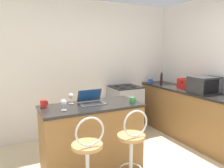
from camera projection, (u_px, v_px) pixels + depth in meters
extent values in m
cube|color=silver|center=(83.00, 68.00, 4.30)|extent=(12.00, 0.06, 2.60)
cube|color=olive|center=(92.00, 138.00, 3.05)|extent=(1.34, 0.59, 0.90)
cube|color=black|center=(91.00, 106.00, 2.97)|extent=(1.37, 0.62, 0.03)
cube|color=olive|center=(198.00, 118.00, 3.93)|extent=(0.56, 2.75, 0.90)
cube|color=black|center=(200.00, 93.00, 3.85)|extent=(0.59, 2.78, 0.03)
cylinder|color=#B7844C|center=(87.00, 146.00, 2.37)|extent=(0.34, 0.34, 0.04)
torus|color=silver|center=(90.00, 132.00, 2.26)|extent=(0.32, 0.02, 0.32)
cylinder|color=silver|center=(131.00, 161.00, 2.67)|extent=(0.04, 0.04, 0.63)
cylinder|color=#B7844C|center=(131.00, 136.00, 2.62)|extent=(0.34, 0.34, 0.04)
torus|color=silver|center=(136.00, 124.00, 2.50)|extent=(0.32, 0.02, 0.32)
cube|color=#47474C|center=(93.00, 104.00, 3.00)|extent=(0.35, 0.21, 0.01)
cube|color=black|center=(93.00, 104.00, 2.98)|extent=(0.30, 0.11, 0.00)
cube|color=#47474C|center=(89.00, 95.00, 3.08)|extent=(0.35, 0.09, 0.18)
cube|color=#19478C|center=(90.00, 95.00, 3.08)|extent=(0.31, 0.07, 0.15)
cube|color=#2D2D30|center=(204.00, 85.00, 3.74)|extent=(0.48, 0.37, 0.28)
cube|color=black|center=(212.00, 87.00, 3.55)|extent=(0.33, 0.01, 0.23)
cube|color=#4C4C51|center=(221.00, 86.00, 3.65)|extent=(0.10, 0.01, 0.23)
cube|color=red|center=(186.00, 84.00, 4.15)|extent=(0.17, 0.29, 0.19)
cube|color=black|center=(185.00, 79.00, 4.12)|extent=(0.04, 0.20, 0.00)
cube|color=black|center=(187.00, 79.00, 4.15)|extent=(0.04, 0.20, 0.00)
cube|color=black|center=(182.00, 82.00, 4.11)|extent=(0.02, 0.02, 0.02)
cube|color=#9EA3A8|center=(125.00, 109.00, 4.48)|extent=(0.57, 0.56, 0.91)
cube|color=black|center=(132.00, 115.00, 4.23)|extent=(0.48, 0.01, 0.41)
cube|color=black|center=(125.00, 87.00, 4.40)|extent=(0.57, 0.56, 0.02)
cylinder|color=black|center=(123.00, 88.00, 4.25)|extent=(0.11, 0.11, 0.01)
cylinder|color=black|center=(134.00, 87.00, 4.36)|extent=(0.11, 0.11, 0.01)
cylinder|color=black|center=(117.00, 86.00, 4.45)|extent=(0.11, 0.11, 0.01)
cylinder|color=black|center=(128.00, 85.00, 4.56)|extent=(0.11, 0.11, 0.01)
cylinder|color=#2D51AD|center=(150.00, 81.00, 4.77)|extent=(0.09, 0.09, 0.09)
torus|color=#2D51AD|center=(152.00, 81.00, 4.80)|extent=(0.01, 0.06, 0.06)
cylinder|color=silver|center=(64.00, 110.00, 2.70)|extent=(0.06, 0.06, 0.00)
cylinder|color=silver|center=(64.00, 107.00, 2.70)|extent=(0.01, 0.01, 0.07)
sphere|color=silver|center=(64.00, 102.00, 2.69)|extent=(0.07, 0.07, 0.07)
cylinder|color=silver|center=(71.00, 104.00, 3.03)|extent=(0.06, 0.06, 0.00)
cylinder|color=silver|center=(71.00, 101.00, 3.02)|extent=(0.01, 0.01, 0.08)
sphere|color=silver|center=(71.00, 96.00, 3.01)|extent=(0.07, 0.07, 0.07)
cylinder|color=red|center=(43.00, 104.00, 2.83)|extent=(0.08, 0.08, 0.10)
torus|color=red|center=(48.00, 103.00, 2.85)|extent=(0.01, 0.06, 0.06)
cylinder|color=#331E14|center=(161.00, 79.00, 4.71)|extent=(0.05, 0.05, 0.22)
sphere|color=#331E14|center=(162.00, 73.00, 4.69)|extent=(0.04, 0.04, 0.04)
cylinder|color=#338447|center=(132.00, 100.00, 3.04)|extent=(0.07, 0.07, 0.09)
torus|color=#338447|center=(135.00, 100.00, 3.06)|extent=(0.01, 0.06, 0.06)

